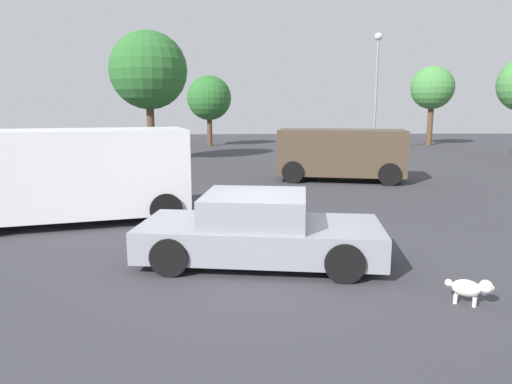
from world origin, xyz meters
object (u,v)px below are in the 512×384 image
dog (470,288)px  light_post_near (377,73)px  sedan_foreground (259,231)px  suv_dark (341,153)px  van_white (76,173)px

dog → light_post_near: (5.08, 22.13, 4.46)m
dog → sedan_foreground: bearing=175.9°
suv_dark → van_white: bearing=-129.5°
sedan_foreground → van_white: van_white is taller
light_post_near → sedan_foreground: bearing=-111.5°
van_white → light_post_near: bearing=39.7°
suv_dark → light_post_near: bearing=80.2°
van_white → light_post_near: light_post_near is taller
light_post_near → suv_dark: bearing=-112.1°
dog → light_post_near: light_post_near is taller
sedan_foreground → suv_dark: (3.50, 9.20, 0.47)m
van_white → light_post_near: size_ratio=0.79×
van_white → dog: bearing=-50.5°
sedan_foreground → dog: bearing=-26.3°
dog → van_white: van_white is taller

